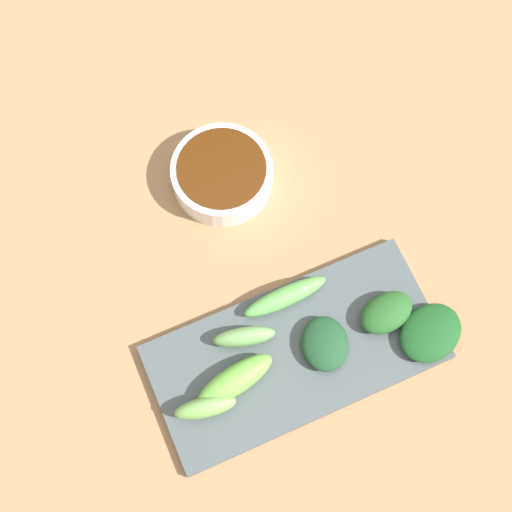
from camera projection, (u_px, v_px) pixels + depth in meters
name	position (u px, v px, depth m)	size (l,w,h in m)	color
tabletop	(272.00, 305.00, 0.82)	(2.10, 2.10, 0.02)	#A0754F
sauce_bowl	(222.00, 174.00, 0.85)	(0.12, 0.12, 0.04)	white
serving_plate	(292.00, 354.00, 0.79)	(0.15, 0.31, 0.01)	#475054
broccoli_leafy_0	(431.00, 333.00, 0.78)	(0.06, 0.07, 0.02)	#194C20
broccoli_leafy_1	(386.00, 313.00, 0.79)	(0.04, 0.06, 0.02)	#245823
broccoli_leafy_2	(325.00, 344.00, 0.78)	(0.06, 0.05, 0.02)	#1C4527
broccoli_stalk_3	(235.00, 380.00, 0.76)	(0.03, 0.09, 0.03)	#6BBB43
broccoli_stalk_4	(244.00, 337.00, 0.78)	(0.02, 0.07, 0.03)	#6CA25A
broccoli_stalk_5	(285.00, 297.00, 0.79)	(0.02, 0.10, 0.02)	#5FB051
broccoli_stalk_6	(205.00, 407.00, 0.75)	(0.02, 0.07, 0.03)	#74AB54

